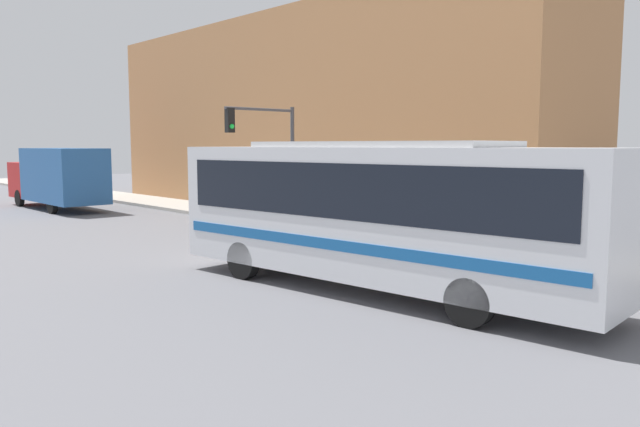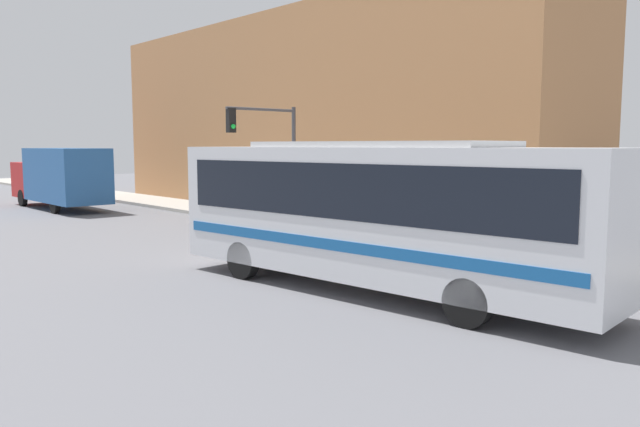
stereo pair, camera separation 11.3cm
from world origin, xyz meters
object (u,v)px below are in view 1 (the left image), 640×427
Objects in this scene: city_bus at (377,207)px; parking_meter at (290,201)px; delivery_truck at (57,176)px; pedestrian_near_corner at (277,198)px; fire_hydrant at (420,232)px; traffic_light_pole at (269,143)px.

city_bus is 11.47m from parking_meter.
pedestrian_near_corner is at bearing -66.39° from delivery_truck.
pedestrian_near_corner is at bearing 65.17° from parking_meter.
city_bus is at bearing -150.17° from fire_hydrant.
delivery_truck is at bearing 81.01° from city_bus.
fire_hydrant is at bearing -81.03° from traffic_light_pole.
delivery_truck reaches higher than pedestrian_near_corner.
parking_meter reaches higher than fire_hydrant.
delivery_truck is 20.82m from fire_hydrant.
delivery_truck is 5.00× the size of pedestrian_near_corner.
pedestrian_near_corner is (1.92, 1.91, -2.38)m from traffic_light_pole.
city_bus is 1.29× the size of delivery_truck.
city_bus is at bearing -118.97° from pedestrian_near_corner.
traffic_light_pole reaches higher than city_bus.
delivery_truck is 14.33m from parking_meter.
city_bus is 6.43× the size of pedestrian_near_corner.
city_bus is 6.69m from fire_hydrant.
traffic_light_pole is at bearing -135.19° from pedestrian_near_corner.
parking_meter is at bearing 1.34° from traffic_light_pole.
delivery_truck is 12.87m from pedestrian_near_corner.
fire_hydrant is 0.52× the size of parking_meter.
traffic_light_pole is (4.62, 9.90, 1.45)m from city_bus.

